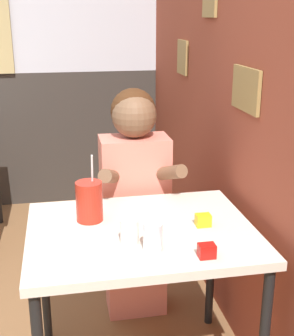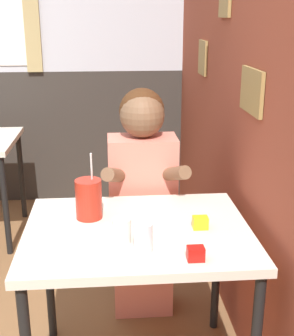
# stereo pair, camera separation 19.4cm
# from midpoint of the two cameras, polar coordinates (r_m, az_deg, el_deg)

# --- Properties ---
(brick_wall_right) EXTENTS (0.08, 4.55, 2.70)m
(brick_wall_right) POSITION_cam_midpoint_polar(r_m,az_deg,el_deg) (2.68, 5.38, 14.10)
(brick_wall_right) COLOR brown
(brick_wall_right) RESTS_ON ground_plane
(main_table) EXTENTS (0.90, 0.71, 0.72)m
(main_table) POSITION_cam_midpoint_polar(r_m,az_deg,el_deg) (1.92, -3.62, -9.53)
(main_table) COLOR beige
(main_table) RESTS_ON ground_plane
(person_seated) EXTENTS (0.42, 0.41, 1.21)m
(person_seated) POSITION_cam_midpoint_polar(r_m,az_deg,el_deg) (2.39, -3.83, -3.71)
(person_seated) COLOR #EA7F6B
(person_seated) RESTS_ON ground_plane
(cocktail_pitcher) EXTENTS (0.11, 0.11, 0.29)m
(cocktail_pitcher) POSITION_cam_midpoint_polar(r_m,az_deg,el_deg) (1.95, -9.90, -4.07)
(cocktail_pitcher) COLOR #B22819
(cocktail_pitcher) RESTS_ON main_table
(glass_near_pitcher) EXTENTS (0.07, 0.07, 0.11)m
(glass_near_pitcher) POSITION_cam_midpoint_polar(r_m,az_deg,el_deg) (1.70, -2.60, -8.48)
(glass_near_pitcher) COLOR silver
(glass_near_pitcher) RESTS_ON main_table
(glass_center) EXTENTS (0.07, 0.07, 0.10)m
(glass_center) POSITION_cam_midpoint_polar(r_m,az_deg,el_deg) (1.75, -5.36, -7.84)
(glass_center) COLOR silver
(glass_center) RESTS_ON main_table
(condiment_ketchup) EXTENTS (0.06, 0.04, 0.05)m
(condiment_ketchup) POSITION_cam_midpoint_polar(r_m,az_deg,el_deg) (1.67, 3.96, -10.13)
(condiment_ketchup) COLOR #B7140F
(condiment_ketchup) RESTS_ON main_table
(condiment_mustard) EXTENTS (0.06, 0.04, 0.05)m
(condiment_mustard) POSITION_cam_midpoint_polar(r_m,az_deg,el_deg) (1.90, 3.95, -6.43)
(condiment_mustard) COLOR yellow
(condiment_mustard) RESTS_ON main_table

